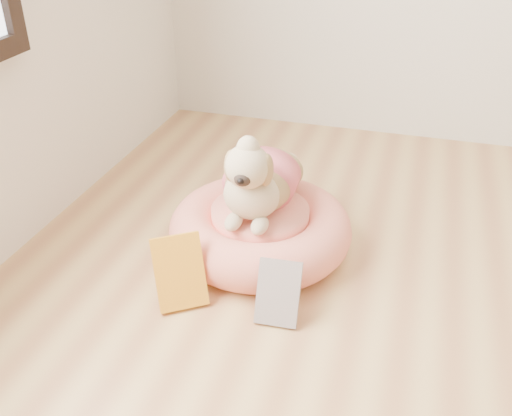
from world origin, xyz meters
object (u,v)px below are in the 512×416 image
(book_yellow, at_px, (179,272))
(book_white, at_px, (278,293))
(pet_bed, at_px, (260,229))
(dog, at_px, (258,166))

(book_yellow, relative_size, book_white, 1.17)
(pet_bed, bearing_deg, dog, 173.71)
(pet_bed, xyz_separation_m, book_white, (0.15, -0.33, 0.01))
(book_yellow, distance_m, book_white, 0.30)
(pet_bed, relative_size, dog, 1.46)
(pet_bed, bearing_deg, book_yellow, -114.17)
(dog, distance_m, book_yellow, 0.42)
(dog, relative_size, book_white, 2.24)
(dog, xyz_separation_m, book_yellow, (-0.14, -0.34, -0.21))
(book_yellow, bearing_deg, book_white, -33.16)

